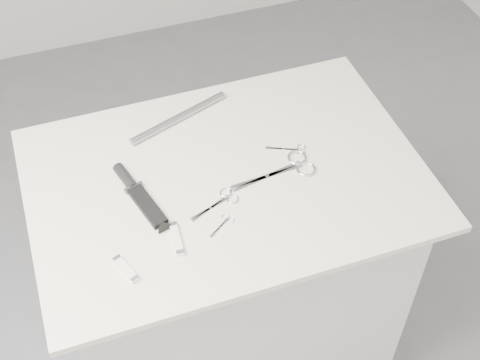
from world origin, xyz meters
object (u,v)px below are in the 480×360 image
object	(u,v)px
embroidery_scissors_a	(221,201)
metal_rail	(179,118)
plinth	(229,280)
pocket_knife_b	(126,269)
embroidery_scissors_b	(293,150)
tiny_scissors	(223,223)
large_shears	(289,168)
sheathed_knife	(137,193)
pocket_knife_a	(177,239)

from	to	relation	value
embroidery_scissors_a	metal_rail	world-z (taller)	metal_rail
plinth	embroidery_scissors_a	distance (m)	0.48
pocket_knife_b	metal_rail	size ratio (longest dim) A/B	0.27
embroidery_scissors_b	tiny_scissors	size ratio (longest dim) A/B	1.42
large_shears	metal_rail	distance (m)	0.35
pocket_knife_b	plinth	bearing A→B (deg)	-77.50
plinth	metal_rail	distance (m)	0.54
plinth	metal_rail	bearing A→B (deg)	103.49
embroidery_scissors_a	sheathed_knife	bearing A→B (deg)	133.55
pocket_knife_a	large_shears	bearing A→B (deg)	-64.84
plinth	pocket_knife_b	bearing A→B (deg)	-146.65
plinth	pocket_knife_a	size ratio (longest dim) A/B	9.25
embroidery_scissors_a	pocket_knife_b	bearing A→B (deg)	-176.45
embroidery_scissors_b	sheathed_knife	world-z (taller)	sheathed_knife
large_shears	embroidery_scissors_a	size ratio (longest dim) A/B	1.72
tiny_scissors	sheathed_knife	world-z (taller)	sheathed_knife
large_shears	pocket_knife_b	xyz separation A→B (m)	(-0.47, -0.17, 0.00)
sheathed_knife	metal_rail	world-z (taller)	sheathed_knife
embroidery_scissors_a	pocket_knife_a	xyz separation A→B (m)	(-0.14, -0.08, 0.00)
plinth	sheathed_knife	bearing A→B (deg)	177.12
pocket_knife_b	pocket_knife_a	bearing A→B (deg)	-92.07
sheathed_knife	pocket_knife_a	bearing A→B (deg)	-177.01
plinth	embroidery_scissors_b	size ratio (longest dim) A/B	8.58
embroidery_scissors_a	pocket_knife_a	size ratio (longest dim) A/B	1.36
embroidery_scissors_b	pocket_knife_b	bearing A→B (deg)	-130.56
embroidery_scissors_a	tiny_scissors	world-z (taller)	same
embroidery_scissors_b	sheathed_knife	distance (m)	0.42
pocket_knife_b	large_shears	bearing A→B (deg)	-90.68
plinth	pocket_knife_a	distance (m)	0.53
tiny_scissors	pocket_knife_a	world-z (taller)	pocket_knife_a
sheathed_knife	pocket_knife_b	xyz separation A→B (m)	(-0.08, -0.21, -0.00)
sheathed_knife	pocket_knife_a	distance (m)	0.18
pocket_knife_a	pocket_knife_b	world-z (taller)	pocket_knife_a
large_shears	sheathed_knife	bearing A→B (deg)	166.89
embroidery_scissors_a	tiny_scissors	distance (m)	0.07
pocket_knife_a	pocket_knife_b	xyz separation A→B (m)	(-0.13, -0.04, -0.00)
embroidery_scissors_a	pocket_knife_a	world-z (taller)	pocket_knife_a
large_shears	tiny_scissors	size ratio (longest dim) A/B	3.08
embroidery_scissors_a	embroidery_scissors_b	size ratio (longest dim) A/B	1.27
embroidery_scissors_a	metal_rail	distance (m)	0.32
pocket_knife_a	sheathed_knife	bearing A→B (deg)	22.14
large_shears	pocket_knife_b	size ratio (longest dim) A/B	2.72
embroidery_scissors_b	pocket_knife_a	size ratio (longest dim) A/B	1.08
plinth	metal_rail	size ratio (longest dim) A/B	2.92
plinth	pocket_knife_a	xyz separation A→B (m)	(-0.17, -0.16, 0.48)
embroidery_scissors_b	pocket_knife_b	distance (m)	0.55
embroidery_scissors_a	sheathed_knife	distance (m)	0.21
embroidery_scissors_b	tiny_scissors	xyz separation A→B (m)	(-0.25, -0.18, -0.00)
sheathed_knife	pocket_knife_b	world-z (taller)	sheathed_knife
tiny_scissors	large_shears	bearing A→B (deg)	-6.46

